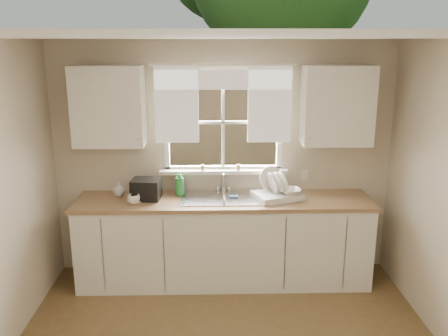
{
  "coord_description": "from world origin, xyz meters",
  "views": [
    {
      "loc": [
        -0.11,
        -2.93,
        2.48
      ],
      "look_at": [
        0.0,
        1.65,
        1.25
      ],
      "focal_mm": 38.0,
      "sensor_mm": 36.0,
      "label": 1
    }
  ],
  "objects_px": {
    "soap_bottle_a": "(180,183)",
    "cup": "(134,199)",
    "black_appliance": "(146,189)",
    "dish_rack": "(277,192)"
  },
  "relations": [
    {
      "from": "dish_rack",
      "to": "cup",
      "type": "xyz_separation_m",
      "value": [
        -1.45,
        -0.15,
        -0.02
      ]
    },
    {
      "from": "soap_bottle_a",
      "to": "cup",
      "type": "xyz_separation_m",
      "value": [
        -0.44,
        -0.26,
        -0.09
      ]
    },
    {
      "from": "dish_rack",
      "to": "cup",
      "type": "relative_size",
      "value": 4.48
    },
    {
      "from": "soap_bottle_a",
      "to": "black_appliance",
      "type": "height_order",
      "value": "soap_bottle_a"
    },
    {
      "from": "soap_bottle_a",
      "to": "cup",
      "type": "height_order",
      "value": "soap_bottle_a"
    },
    {
      "from": "soap_bottle_a",
      "to": "cup",
      "type": "distance_m",
      "value": 0.52
    },
    {
      "from": "cup",
      "to": "black_appliance",
      "type": "bearing_deg",
      "value": 77.02
    },
    {
      "from": "dish_rack",
      "to": "black_appliance",
      "type": "xyz_separation_m",
      "value": [
        -1.34,
        0.01,
        0.04
      ]
    },
    {
      "from": "soap_bottle_a",
      "to": "cup",
      "type": "relative_size",
      "value": 2.18
    },
    {
      "from": "cup",
      "to": "black_appliance",
      "type": "height_order",
      "value": "black_appliance"
    }
  ]
}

